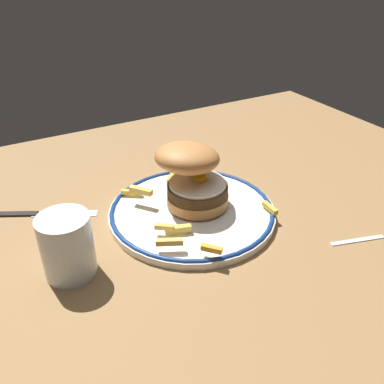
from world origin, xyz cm
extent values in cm
cube|color=olive|center=(0.00, 0.00, -2.00)|extent=(124.60, 85.39, 4.00)
cylinder|color=white|center=(1.95, -2.43, 0.60)|extent=(27.98, 27.98, 1.20)
torus|color=navy|center=(1.95, -2.43, 1.20)|extent=(27.58, 27.58, 0.80)
cylinder|color=#BC793F|center=(3.40, -1.74, 2.50)|extent=(10.47, 10.47, 1.80)
cylinder|color=#462D18|center=(3.40, -1.74, 4.31)|extent=(10.21, 10.21, 1.81)
cylinder|color=white|center=(3.40, -1.74, 5.46)|extent=(9.56, 9.56, 0.50)
ellipsoid|color=yellow|center=(4.11, -1.21, 6.13)|extent=(2.60, 2.60, 1.40)
ellipsoid|color=#BC783F|center=(2.40, -0.05, 9.76)|extent=(15.32, 15.21, 6.02)
cube|color=gold|center=(-5.26, 6.48, 1.99)|extent=(3.56, 2.66, 0.78)
cube|color=gold|center=(-3.21, -7.30, 2.08)|extent=(4.17, 2.13, 0.96)
cube|color=gold|center=(12.87, -9.42, 2.01)|extent=(0.98, 3.49, 0.82)
cube|color=#E7B54C|center=(-4.84, 3.01, 4.00)|extent=(3.27, 3.82, 0.96)
cube|color=gold|center=(3.11, 7.73, 2.01)|extent=(2.80, 2.92, 0.82)
cube|color=orange|center=(4.13, 6.04, 3.05)|extent=(2.91, 2.35, 0.97)
cube|color=gold|center=(-5.27, -6.64, 2.77)|extent=(2.76, 2.32, 0.78)
cube|color=#E3AA51|center=(-6.25, -10.49, 2.91)|extent=(3.96, 2.52, 0.87)
cube|color=gold|center=(-1.72, -14.67, 2.83)|extent=(2.62, 2.83, 0.82)
cylinder|color=silver|center=(-19.63, -6.47, 4.59)|extent=(7.16, 7.16, 9.18)
cylinder|color=silver|center=(-19.63, -6.47, 2.42)|extent=(6.59, 6.59, 4.83)
cube|color=black|center=(-24.38, 12.36, 0.30)|extent=(7.65, 4.76, 0.70)
cube|color=silver|center=(-16.84, 8.44, 0.20)|extent=(10.59, 6.67, 0.24)
cube|color=silver|center=(20.98, -21.09, 0.20)|extent=(8.86, 3.29, 0.32)
camera|label=1|loc=(-26.21, -52.90, 39.64)|focal=38.54mm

